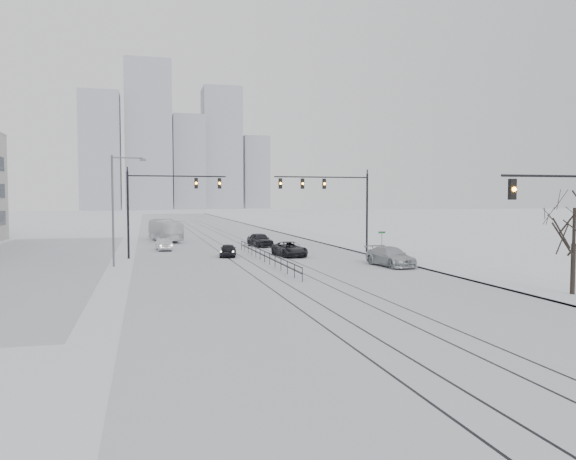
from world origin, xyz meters
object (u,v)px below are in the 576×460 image
object	(u,v)px
bare_tree	(574,217)
sedan_sb_outer	(164,244)
sedan_nb_far	(260,240)
box_truck	(165,230)
sedan_nb_right	(391,257)
sedan_nb_front	(290,249)
sedan_sb_inner	(228,250)

from	to	relation	value
bare_tree	sedan_sb_outer	distance (m)	40.60
sedan_nb_far	box_truck	xyz separation A→B (m)	(-10.25, 10.95, 0.62)
sedan_nb_right	sedan_nb_front	bearing A→B (deg)	114.73
sedan_sb_outer	box_truck	bearing A→B (deg)	-97.54
bare_tree	sedan_nb_front	bearing A→B (deg)	111.49
bare_tree	sedan_nb_right	distance (m)	16.48
bare_tree	sedan_sb_outer	world-z (taller)	bare_tree
sedan_nb_front	sedan_nb_far	bearing A→B (deg)	87.32
sedan_nb_front	box_truck	distance (m)	24.78
sedan_sb_inner	box_truck	world-z (taller)	box_truck
sedan_nb_far	sedan_nb_front	bearing A→B (deg)	-97.19
sedan_sb_inner	sedan_nb_far	bearing A→B (deg)	-106.18
sedan_sb_outer	sedan_nb_front	size ratio (longest dim) A/B	0.79
sedan_sb_outer	sedan_nb_front	xyz separation A→B (m)	(11.40, -9.18, 0.04)
sedan_sb_outer	box_truck	size ratio (longest dim) A/B	0.39
sedan_nb_right	sedan_nb_far	world-z (taller)	sedan_nb_far
bare_tree	box_truck	distance (m)	51.86
sedan_sb_inner	sedan_sb_outer	world-z (taller)	sedan_sb_outer
sedan_sb_inner	box_truck	size ratio (longest dim) A/B	0.37
sedan_sb_inner	sedan_sb_outer	bearing A→B (deg)	-44.41
sedan_sb_inner	sedan_nb_right	distance (m)	15.86
sedan_sb_outer	sedan_nb_far	distance (m)	11.04
sedan_nb_front	sedan_nb_far	size ratio (longest dim) A/B	1.08
sedan_sb_inner	sedan_sb_outer	distance (m)	9.88
sedan_sb_outer	box_truck	xyz separation A→B (m)	(0.58, 13.09, 0.75)
bare_tree	sedan_sb_inner	distance (m)	30.79
sedan_sb_outer	sedan_nb_far	size ratio (longest dim) A/B	0.85
bare_tree	sedan_nb_front	xyz separation A→B (m)	(-9.91, 25.16, -3.80)
bare_tree	sedan_sb_inner	world-z (taller)	bare_tree
sedan_nb_front	sedan_nb_right	distance (m)	11.31
bare_tree	box_truck	world-z (taller)	bare_tree
sedan_nb_right	sedan_nb_far	distance (m)	21.92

